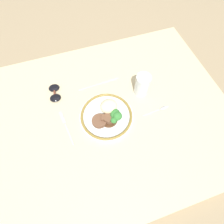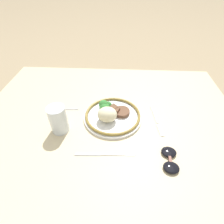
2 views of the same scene
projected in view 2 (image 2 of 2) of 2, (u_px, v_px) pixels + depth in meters
ground_plane at (108, 126)px, 0.80m from camera, size 8.00×8.00×0.00m
dining_table at (108, 123)px, 0.79m from camera, size 1.18×0.94×0.04m
plate at (111, 114)px, 0.77m from camera, size 0.26×0.26×0.08m
juice_glass at (59, 121)px, 0.69m from camera, size 0.07×0.07×0.12m
fork at (158, 123)px, 0.75m from camera, size 0.04×0.19×0.00m
knife at (102, 154)px, 0.63m from camera, size 0.22×0.02×0.00m
spoon at (57, 109)px, 0.82m from camera, size 0.14×0.02×0.01m
sunglasses at (170, 160)px, 0.61m from camera, size 0.06×0.11×0.02m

